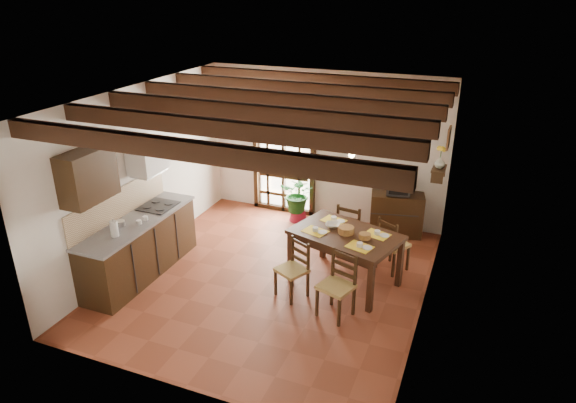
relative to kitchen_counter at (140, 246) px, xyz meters
The scene contains 25 objects.
ground_plane 2.10m from the kitchen_counter, 17.06° to the left, with size 5.00×5.00×0.00m, color brown.
room_shell 2.45m from the kitchen_counter, 17.06° to the left, with size 4.52×5.02×2.81m.
ceiling_beams 3.02m from the kitchen_counter, 17.06° to the left, with size 4.50×4.34×0.20m.
french_door 3.33m from the kitchen_counter, 69.23° to the left, with size 1.26×0.11×2.32m.
kitchen_counter is the anchor object (origin of this frame).
upper_cabinet 1.55m from the kitchen_counter, 99.72° to the right, with size 0.35×0.80×0.70m, color black.
range_hood 1.38m from the kitchen_counter, 99.79° to the left, with size 0.38×0.60×0.54m.
counter_items 0.49m from the kitchen_counter, 89.91° to the left, with size 0.50×1.43×0.25m.
dining_table 3.15m from the kitchen_counter, 17.15° to the left, with size 1.75×1.39×0.83m.
chair_near_left 2.43m from the kitchen_counter, ahead, with size 0.52×0.52×0.86m.
chair_near_right 3.14m from the kitchen_counter, ahead, with size 0.53×0.52×0.92m.
chair_far_left 3.38m from the kitchen_counter, 31.85° to the left, with size 0.49×0.47×0.93m.
chair_far_right 3.92m from the kitchen_counter, 23.45° to the left, with size 0.56×0.55×0.89m.
table_setting 3.17m from the kitchen_counter, 17.15° to the left, with size 1.11×0.74×0.10m.
table_bowl 2.98m from the kitchen_counter, 21.01° to the left, with size 0.22×0.22×0.05m, color white.
sideboard 4.43m from the kitchen_counter, 39.60° to the left, with size 0.92×0.41×0.78m, color black.
crt_tv 4.46m from the kitchen_counter, 39.55° to the left, with size 0.45×0.43×0.35m.
fuse_box 4.80m from the kitchen_counter, 41.72° to the left, with size 0.25×0.03×0.32m, color white.
plant_pot 3.16m from the kitchen_counter, 59.77° to the left, with size 0.34×0.34×0.21m, color maroon.
potted_plant 3.14m from the kitchen_counter, 59.77° to the left, with size 1.64×1.41×1.83m, color #144C19.
wall_shelf 4.76m from the kitchen_counter, 28.25° to the left, with size 0.20×0.42×0.20m.
shelf_vase 4.80m from the kitchen_counter, 28.25° to the left, with size 0.15×0.15×0.15m, color #B2BFB2.
shelf_flowers 4.85m from the kitchen_counter, 28.25° to the left, with size 0.14×0.14×0.36m.
framed_picture 4.98m from the kitchen_counter, 27.77° to the left, with size 0.03×0.32×0.32m.
pendant_lamp 3.55m from the kitchen_counter, 18.88° to the left, with size 0.36×0.36×0.84m.
Camera 1 is at (2.74, -6.22, 4.22)m, focal length 32.00 mm.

